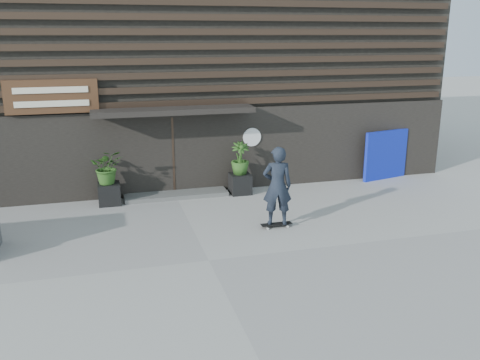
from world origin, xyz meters
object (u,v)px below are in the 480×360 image
object	(u,v)px
planter_pot_right	(240,184)
skateboarder	(277,186)
blue_tarp	(386,155)
planter_pot_left	(109,194)

from	to	relation	value
planter_pot_right	skateboarder	distance (m)	3.05
planter_pot_right	skateboarder	bearing A→B (deg)	-87.66
planter_pot_right	blue_tarp	world-z (taller)	blue_tarp
planter_pot_left	planter_pot_right	xyz separation A→B (m)	(3.80, 0.00, 0.00)
planter_pot_left	skateboarder	world-z (taller)	skateboarder
blue_tarp	skateboarder	xyz separation A→B (m)	(-4.90, -3.25, 0.26)
skateboarder	planter_pot_left	bearing A→B (deg)	143.05
planter_pot_right	planter_pot_left	bearing A→B (deg)	180.00
planter_pot_right	blue_tarp	size ratio (longest dim) A/B	0.35
planter_pot_right	blue_tarp	xyz separation A→B (m)	(5.02, 0.30, 0.50)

